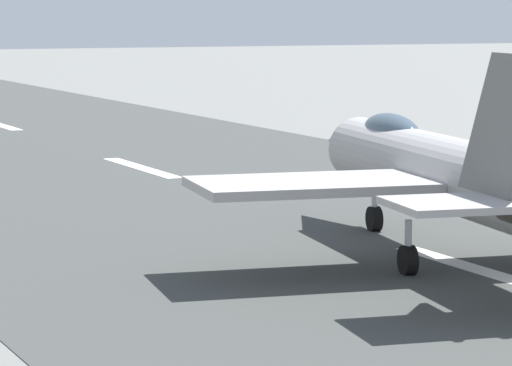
# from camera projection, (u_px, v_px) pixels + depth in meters

# --- Properties ---
(ground_plane) EXTENTS (400.00, 400.00, 0.00)m
(ground_plane) POSITION_uv_depth(u_px,v_px,m) (487.00, 273.00, 34.89)
(ground_plane) COLOR slate
(runway_strip) EXTENTS (240.00, 26.00, 0.02)m
(runway_strip) POSITION_uv_depth(u_px,v_px,m) (487.00, 273.00, 34.87)
(runway_strip) COLOR #3D403D
(runway_strip) RESTS_ON ground
(fighter_jet) EXTENTS (17.52, 14.04, 5.64)m
(fighter_jet) POSITION_uv_depth(u_px,v_px,m) (439.00, 168.00, 36.51)
(fighter_jet) COLOR #A3A0A0
(fighter_jet) RESTS_ON ground
(crew_person) EXTENTS (0.41, 0.67, 1.57)m
(crew_person) POSITION_uv_depth(u_px,v_px,m) (489.00, 164.00, 52.36)
(crew_person) COLOR #1E2338
(crew_person) RESTS_ON ground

